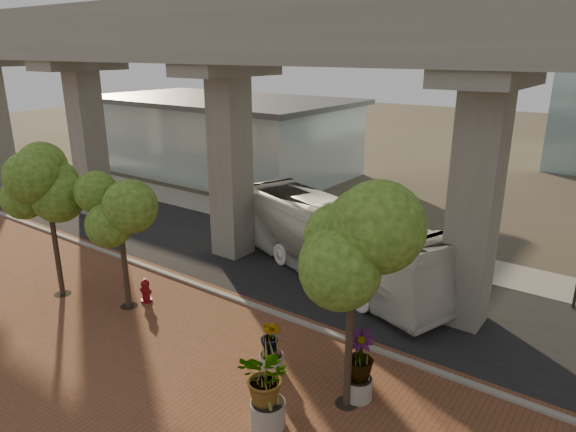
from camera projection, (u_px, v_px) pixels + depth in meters
The scene contains 16 objects.
ground at pixel (307, 298), 22.06m from camera, with size 160.00×160.00×0.00m, color #3B372B.
brick_plaza at pixel (163, 393), 15.90m from camera, with size 70.00×13.00×0.06m, color brown.
asphalt_road at pixel (331, 282), 23.59m from camera, with size 90.00×8.00×0.04m, color black.
curb_strip at pixel (279, 315), 20.50m from camera, with size 70.00×0.25×0.16m, color gray.
far_sidewalk at pixel (384, 246), 27.82m from camera, with size 90.00×3.00×0.06m, color gray.
transit_viaduct at pixel (336, 123), 21.35m from camera, with size 72.00×5.60×12.40m.
station_pavilion at pixel (220, 134), 44.57m from camera, with size 23.00×13.00×6.30m.
transit_bus at pixel (335, 241), 23.68m from camera, with size 3.00×12.79×3.56m, color silver.
fire_hydrant at pixel (146, 291), 21.50m from camera, with size 0.52×0.47×1.04m.
planter_front at pixel (267, 381), 14.06m from camera, with size 2.20×2.20×2.42m.
planter_right at pixel (359, 358), 15.25m from camera, with size 2.13×2.13×2.27m.
planter_left at pixel (271, 340), 16.60m from camera, with size 1.77×1.77×1.94m.
street_tree_far_west at pixel (47, 189), 20.86m from camera, with size 3.45×3.45×6.32m.
street_tree_near_west at pixel (119, 209), 19.95m from camera, with size 3.25×3.25×5.72m.
street_tree_near_east at pixel (353, 246), 13.83m from camera, with size 4.08×4.08×6.96m.
streetlamp_west at pixel (245, 140), 29.75m from camera, with size 0.44×1.29×8.91m.
Camera 1 is at (11.05, -16.56, 10.18)m, focal length 32.00 mm.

